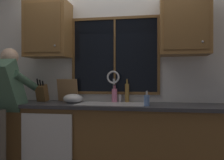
{
  "coord_description": "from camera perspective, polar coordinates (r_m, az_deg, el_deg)",
  "views": [
    {
      "loc": [
        0.49,
        -3.07,
        1.22
      ],
      "look_at": [
        0.0,
        -0.3,
        1.2
      ],
      "focal_mm": 37.78,
      "sensor_mm": 36.0,
      "label": 1
    }
  ],
  "objects": [
    {
      "name": "back_wall",
      "position": [
        3.17,
        1.05,
        1.3
      ],
      "size": [
        5.95,
        0.12,
        2.55
      ],
      "primitive_type": "cube",
      "color": "silver",
      "rests_on": "floor"
    },
    {
      "name": "knife_block",
      "position": [
        3.23,
        -16.56,
        -3.09
      ],
      "size": [
        0.12,
        0.18,
        0.32
      ],
      "color": "brown",
      "rests_on": "countertop"
    },
    {
      "name": "sink",
      "position": [
        2.85,
        -0.27,
        -7.72
      ],
      "size": [
        0.8,
        0.46,
        0.21
      ],
      "color": "#B7B7BC",
      "rests_on": "lower_cabinet_run"
    },
    {
      "name": "window_glass",
      "position": [
        3.12,
        0.69,
        5.92
      ],
      "size": [
        1.1,
        0.02,
        0.95
      ],
      "primitive_type": "cube",
      "color": "black"
    },
    {
      "name": "window_frame_bottom",
      "position": [
        3.1,
        0.66,
        -3.15
      ],
      "size": [
        1.17,
        0.02,
        0.04
      ],
      "primitive_type": "cube",
      "color": "brown"
    },
    {
      "name": "countertop",
      "position": [
        2.83,
        -0.11,
        -6.19
      ],
      "size": [
        3.61,
        0.62,
        0.04
      ],
      "primitive_type": "cube",
      "color": "#38383D",
      "rests_on": "lower_cabinet_run"
    },
    {
      "name": "bottle_green_glass",
      "position": [
        3.03,
        0.57,
        -3.61
      ],
      "size": [
        0.07,
        0.07,
        0.23
      ],
      "color": "pink",
      "rests_on": "countertop"
    },
    {
      "name": "window_mullion_center",
      "position": [
        3.11,
        0.65,
        5.94
      ],
      "size": [
        0.02,
        0.02,
        0.95
      ],
      "primitive_type": "cube",
      "color": "brown"
    },
    {
      "name": "dishwasher_front",
      "position": [
        2.84,
        -15.59,
        -15.28
      ],
      "size": [
        0.6,
        0.02,
        0.74
      ],
      "primitive_type": "cube",
      "color": "white"
    },
    {
      "name": "upper_cabinet_left",
      "position": [
        3.27,
        -15.24,
        11.57
      ],
      "size": [
        0.57,
        0.36,
        0.72
      ],
      "color": "olive"
    },
    {
      "name": "soap_dispenser",
      "position": [
        2.63,
        8.41,
        -4.83
      ],
      "size": [
        0.06,
        0.07,
        0.17
      ],
      "color": "#668CCC",
      "rests_on": "countertop"
    },
    {
      "name": "window_frame_right",
      "position": [
        3.07,
        11.22,
        6.0
      ],
      "size": [
        0.03,
        0.02,
        0.95
      ],
      "primitive_type": "cube",
      "color": "brown"
    },
    {
      "name": "faucet",
      "position": [
        3.0,
        0.49,
        -0.58
      ],
      "size": [
        0.18,
        0.09,
        0.4
      ],
      "color": "silver",
      "rests_on": "countertop"
    },
    {
      "name": "lower_cabinet_run",
      "position": [
        2.93,
        -0.04,
        -15.11
      ],
      "size": [
        3.55,
        0.58,
        0.88
      ],
      "primitive_type": "cube",
      "color": "brown",
      "rests_on": "floor"
    },
    {
      "name": "bottle_tall_clear",
      "position": [
        3.03,
        3.66,
        -2.98
      ],
      "size": [
        0.05,
        0.05,
        0.3
      ],
      "color": "olive",
      "rests_on": "countertop"
    },
    {
      "name": "person_standing",
      "position": [
        3.01,
        -25.5,
        -4.43
      ],
      "size": [
        0.53,
        0.67,
        1.6
      ],
      "color": "#595147",
      "rests_on": "floor"
    },
    {
      "name": "window_frame_top",
      "position": [
        3.2,
        0.66,
        14.75
      ],
      "size": [
        1.17,
        0.02,
        0.04
      ],
      "primitive_type": "cube",
      "color": "brown"
    },
    {
      "name": "mixing_bowl",
      "position": [
        2.97,
        -9.43,
        -4.45
      ],
      "size": [
        0.24,
        0.24,
        0.12
      ],
      "primitive_type": "ellipsoid",
      "color": "silver",
      "rests_on": "countertop"
    },
    {
      "name": "cutting_board",
      "position": [
        3.2,
        -10.71,
        -2.44
      ],
      "size": [
        0.28,
        0.08,
        0.3
      ],
      "primitive_type": "cube",
      "rotation": [
        0.21,
        0.0,
        0.0
      ],
      "color": "#997047",
      "rests_on": "countertop"
    },
    {
      "name": "upper_cabinet_right",
      "position": [
        3.0,
        17.14,
        12.63
      ],
      "size": [
        0.57,
        0.36,
        0.72
      ],
      "color": "olive"
    },
    {
      "name": "window_frame_left",
      "position": [
        3.25,
        -9.31,
        5.69
      ],
      "size": [
        0.03,
        0.02,
        0.95
      ],
      "primitive_type": "cube",
      "color": "brown"
    }
  ]
}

